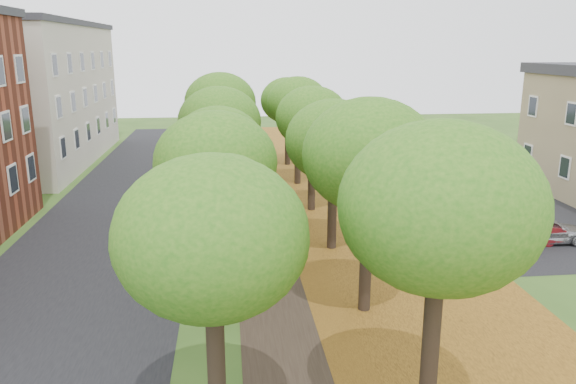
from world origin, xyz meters
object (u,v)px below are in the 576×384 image
object	(u,v)px
car_red	(518,229)
car_grey	(475,202)
car_silver	(545,229)
car_white	(463,193)

from	to	relation	value
car_red	car_grey	size ratio (longest dim) A/B	0.88
car_silver	car_red	size ratio (longest dim) A/B	0.90
car_silver	car_red	bearing A→B (deg)	89.25
car_red	car_grey	world-z (taller)	car_red
car_silver	car_white	xyz separation A→B (m)	(-1.02, 6.66, -0.01)
car_white	car_silver	bearing A→B (deg)	-157.28
car_silver	car_red	distance (m)	1.29
car_red	car_grey	bearing A→B (deg)	0.62
car_grey	car_white	size ratio (longest dim) A/B	1.04
car_silver	car_white	world-z (taller)	car_silver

